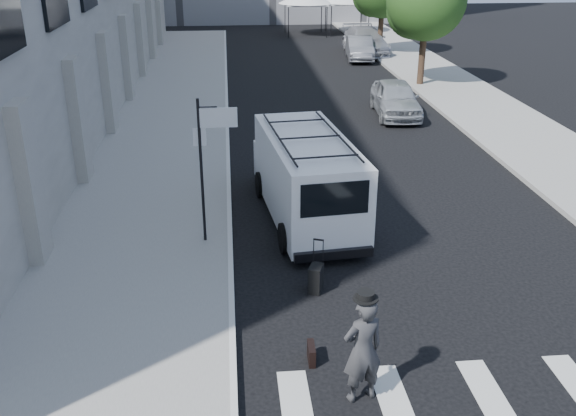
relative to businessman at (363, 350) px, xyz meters
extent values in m
plane|color=black|center=(-0.07, 2.69, -0.94)|extent=(120.00, 120.00, 0.00)
cube|color=gray|center=(-4.32, 18.69, -0.87)|extent=(4.50, 48.00, 0.15)
cube|color=gray|center=(8.93, 22.69, -0.87)|extent=(4.00, 56.00, 0.15)
cylinder|color=black|center=(-2.67, 5.89, 0.96)|extent=(0.07, 0.07, 3.50)
cube|color=white|center=(-2.67, 5.91, 1.81)|extent=(0.30, 0.03, 0.42)
cube|color=white|center=(-2.22, 5.89, 2.26)|extent=(0.85, 0.06, 0.45)
cylinder|color=black|center=(7.53, 22.69, 0.46)|extent=(0.32, 0.32, 2.80)
sphere|color=#174215|center=(7.53, 22.69, 3.19)|extent=(3.80, 3.80, 3.80)
sphere|color=#174215|center=(7.13, 23.29, 2.62)|extent=(2.66, 2.66, 2.66)
cylinder|color=black|center=(7.53, 31.69, 0.46)|extent=(0.32, 0.32, 2.80)
cylinder|color=black|center=(2.53, 39.29, 0.16)|extent=(0.06, 0.06, 2.20)
cylinder|color=black|center=(5.33, 39.29, 0.16)|extent=(0.06, 0.06, 2.20)
cylinder|color=black|center=(2.53, 42.09, 0.16)|extent=(0.06, 0.06, 2.20)
cylinder|color=black|center=(5.33, 42.09, 0.16)|extent=(0.06, 0.06, 2.20)
cube|color=white|center=(3.93, 40.69, 1.31)|extent=(3.00, 3.00, 0.12)
cylinder|color=black|center=(5.73, 39.79, 0.16)|extent=(0.06, 0.06, 2.20)
cylinder|color=black|center=(8.53, 39.79, 0.16)|extent=(0.06, 0.06, 2.20)
cylinder|color=black|center=(5.73, 42.59, 0.16)|extent=(0.06, 0.06, 2.20)
cylinder|color=black|center=(8.53, 42.59, 0.16)|extent=(0.06, 0.06, 2.20)
cube|color=white|center=(7.13, 41.19, 1.31)|extent=(3.00, 3.00, 0.12)
imported|color=#343436|center=(0.00, 0.00, 0.00)|extent=(0.79, 0.63, 1.89)
cube|color=black|center=(-0.68, 1.05, -0.77)|extent=(0.13, 0.44, 0.34)
cube|color=black|center=(-0.27, 3.48, -0.65)|extent=(0.39, 0.47, 0.59)
cylinder|color=black|center=(-0.30, 3.69, -0.10)|extent=(0.02, 0.02, 0.56)
cylinder|color=black|center=(-0.11, 3.61, -0.10)|extent=(0.02, 0.02, 0.56)
cube|color=black|center=(-0.21, 3.65, 0.18)|extent=(0.22, 0.11, 0.03)
cube|color=white|center=(-0.01, 7.19, 0.28)|extent=(2.49, 5.43, 2.04)
cube|color=white|center=(-0.31, 10.04, -0.21)|extent=(1.93, 1.07, 1.07)
cube|color=black|center=(0.27, 4.59, 0.71)|extent=(1.56, 0.24, 0.78)
cylinder|color=black|center=(-1.12, 8.93, -0.57)|extent=(0.35, 0.76, 0.74)
cylinder|color=black|center=(0.72, 9.12, -0.57)|extent=(0.35, 0.76, 0.74)
cylinder|color=black|center=(-0.74, 5.35, -0.57)|extent=(0.35, 0.76, 0.74)
cylinder|color=black|center=(1.10, 5.54, -0.57)|extent=(0.35, 0.76, 0.74)
imported|color=#A6AAAE|center=(4.93, 17.40, -0.22)|extent=(2.02, 4.39, 1.46)
imported|color=slate|center=(5.97, 30.25, -0.26)|extent=(1.87, 4.26, 1.36)
imported|color=#A2A4AA|center=(6.73, 32.25, -0.14)|extent=(2.34, 5.60, 1.62)
camera|label=1|loc=(-1.97, -8.31, 6.09)|focal=40.00mm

